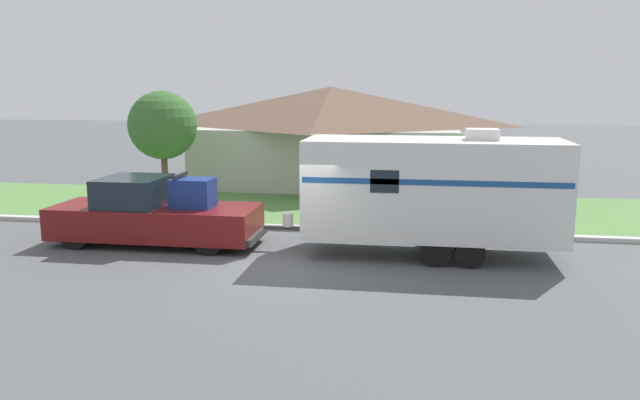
% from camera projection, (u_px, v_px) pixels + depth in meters
% --- Properties ---
extents(ground_plane, '(120.00, 120.00, 0.00)m').
position_uv_depth(ground_plane, '(285.00, 265.00, 15.58)').
color(ground_plane, '#515456').
extents(curb_strip, '(80.00, 0.30, 0.14)m').
position_uv_depth(curb_strip, '(311.00, 229.00, 19.21)').
color(curb_strip, beige).
rests_on(curb_strip, ground_plane).
extents(lawn_strip, '(80.00, 7.00, 0.03)m').
position_uv_depth(lawn_strip, '(328.00, 208.00, 22.77)').
color(lawn_strip, '#568442').
rests_on(lawn_strip, ground_plane).
extents(house_across_street, '(12.17, 8.25, 4.37)m').
position_uv_depth(house_across_street, '(331.00, 133.00, 28.65)').
color(house_across_street, '#B2B2A8').
rests_on(house_across_street, ground_plane).
extents(pickup_truck, '(5.87, 2.08, 2.02)m').
position_uv_depth(pickup_truck, '(154.00, 215.00, 17.51)').
color(pickup_truck, black).
rests_on(pickup_truck, ground_plane).
extents(travel_trailer, '(7.81, 2.35, 3.34)m').
position_uv_depth(travel_trailer, '(433.00, 188.00, 16.15)').
color(travel_trailer, black).
rests_on(travel_trailer, ground_plane).
extents(mailbox, '(0.48, 0.20, 1.31)m').
position_uv_depth(mailbox, '(369.00, 196.00, 19.61)').
color(mailbox, brown).
rests_on(mailbox, ground_plane).
extents(tree_in_yard, '(2.58, 2.58, 4.24)m').
position_uv_depth(tree_in_yard, '(163.00, 125.00, 23.45)').
color(tree_in_yard, brown).
rests_on(tree_in_yard, ground_plane).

